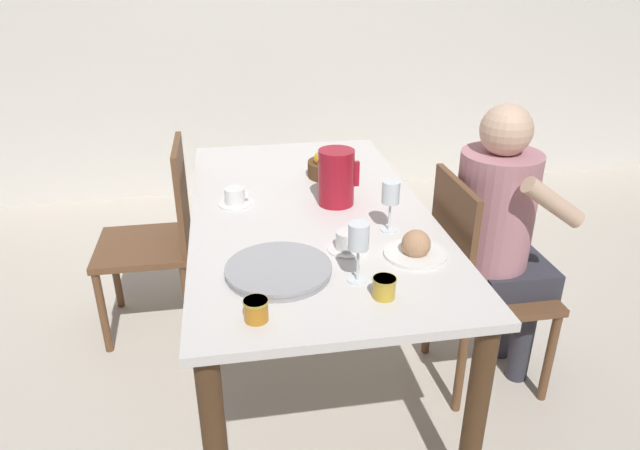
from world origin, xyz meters
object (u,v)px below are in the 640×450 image
Objects in this scene: chair_person_side at (476,280)px; wine_glass_water at (391,195)px; jam_jar_red at (256,309)px; red_pitcher at (336,177)px; serving_tray at (279,270)px; bread_plate at (416,248)px; chair_opposite at (159,235)px; teacup_across at (235,197)px; wine_glass_juice at (359,240)px; jam_jar_amber at (384,287)px; person_seated at (501,226)px; teacup_near_person at (348,242)px; fruit_bowl at (330,167)px.

wine_glass_water reaches higher than chair_person_side.
red_pitcher is at bearing 63.82° from jam_jar_red.
bread_plate is (0.46, 0.05, 0.01)m from serving_tray.
teacup_across is at bearing -132.46° from chair_opposite.
chair_person_side is at bearing 31.86° from wine_glass_juice.
jam_jar_amber is at bearing -107.72° from wine_glass_water.
bread_plate is at bearing -132.68° from chair_opposite.
red_pitcher is (-0.61, 0.20, 0.17)m from person_seated.
bread_plate reaches higher than teacup_near_person.
chair_person_side is 0.77× the size of person_seated.
wine_glass_juice is 0.58× the size of serving_tray.
teacup_across is 0.40× the size of serving_tray.
jam_jar_red is (-0.32, -0.15, -0.11)m from wine_glass_juice.
red_pitcher is 0.31m from wine_glass_water.
fruit_bowl is at bearing 83.71° from red_pitcher.
person_seated is 0.78m from fruit_bowl.
teacup_across is at bearing 137.19° from bread_plate.
teacup_across is at bearing 148.37° from wine_glass_water.
fruit_bowl is at bearing -137.73° from chair_person_side.
teacup_across is at bearing -107.73° from chair_person_side.
jam_jar_red is (0.03, -0.81, 0.01)m from teacup_across.
red_pitcher reaches higher than bread_plate.
red_pitcher reaches higher than fruit_bowl.
fruit_bowl is at bearing -131.13° from person_seated.
jam_jar_amber is (-0.61, -0.49, 0.09)m from person_seated.
jam_jar_red is (-0.33, -0.35, 0.01)m from teacup_near_person.
red_pitcher is 0.32m from fruit_bowl.
wine_glass_juice is at bearing -62.02° from teacup_across.
jam_jar_red is (-0.51, -0.47, -0.10)m from wine_glass_water.
wine_glass_juice is at bearing -59.42° from person_seated.
bread_plate is (0.21, -0.08, 0.00)m from teacup_near_person.
chair_opposite is at bearing 137.54° from teacup_across.
wine_glass_water is at bearing 59.37° from wine_glass_juice.
chair_person_side is at bearing 29.78° from jam_jar_red.
wine_glass_water is at bearing 30.00° from serving_tray.
jam_jar_red is at bearing -87.87° from teacup_across.
jam_jar_amber is at bearing -91.58° from fruit_bowl.
red_pitcher is 3.19× the size of jam_jar_amber.
jam_jar_red is (0.39, -1.13, 0.30)m from chair_opposite.
bread_plate is (0.22, 0.12, -0.11)m from wine_glass_juice.
fruit_bowl is (0.32, 0.82, 0.03)m from serving_tray.
jam_jar_red is 1.13m from fruit_bowl.
teacup_near_person is at bearing -95.38° from red_pitcher.
bread_plate is 0.28m from jam_jar_amber.
chair_person_side is 0.90m from serving_tray.
red_pitcher is 0.59m from serving_tray.
jam_jar_red is (-0.08, -0.23, 0.02)m from serving_tray.
bread_plate is (0.93, -0.86, 0.30)m from chair_opposite.
chair_opposite is 1.35m from jam_jar_amber.
wine_glass_water is at bearing -126.32° from chair_opposite.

